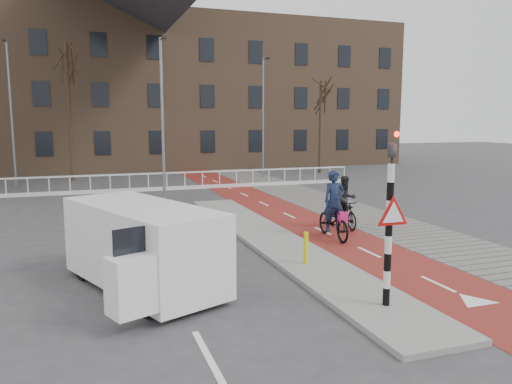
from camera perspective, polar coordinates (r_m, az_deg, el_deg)
name	(u,v)px	position (r m, az deg, el deg)	size (l,w,h in m)	color
ground	(360,278)	(12.67, 11.81, -9.62)	(120.00, 120.00, 0.00)	#38383A
bike_lane	(272,207)	(22.08, 1.80, -1.77)	(2.50, 60.00, 0.01)	maroon
sidewalk	(328,204)	(23.22, 8.27, -1.36)	(3.00, 60.00, 0.01)	slate
curb_island	(274,241)	(15.82, 2.13, -5.62)	(1.80, 16.00, 0.12)	gray
traffic_signal	(390,215)	(10.22, 15.06, -2.54)	(0.80, 0.80, 3.68)	black
bollard	(306,248)	(13.18, 5.73, -6.35)	(0.12, 0.12, 0.84)	yellow
cyclist_near	(334,216)	(16.45, 8.89, -2.70)	(0.87, 2.20, 2.21)	black
cyclist_far	(345,207)	(18.02, 10.16, -1.66)	(0.83, 1.76, 1.88)	black
van	(143,245)	(11.70, -12.84, -5.93)	(3.41, 4.88, 1.95)	white
railing	(110,187)	(27.56, -16.31, 0.54)	(28.00, 0.10, 0.99)	silver
townhouse_row	(122,70)	(42.62, -15.06, 13.33)	(46.00, 10.00, 15.90)	#7F6047
tree_mid	(70,112)	(33.74, -20.53, 8.53)	(0.24, 0.24, 8.62)	#322416
tree_right	(320,127)	(36.61, 7.37, 7.34)	(0.22, 0.22, 6.60)	#322416
streetlight_near	(163,125)	(21.84, -10.62, 7.53)	(0.12, 0.12, 7.25)	slate
streetlight_left	(12,115)	(31.77, -26.16, 7.91)	(0.12, 0.12, 8.24)	slate
streetlight_right	(263,118)	(33.49, 0.81, 8.41)	(0.12, 0.12, 7.87)	slate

